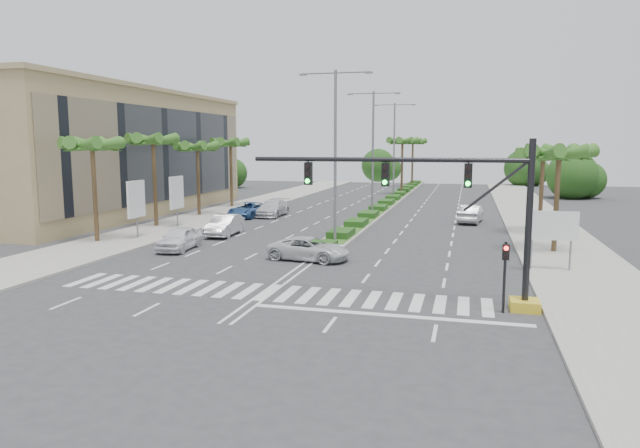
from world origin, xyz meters
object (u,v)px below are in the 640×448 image
object	(u,v)px
car_parked_d	(272,208)
car_right	(471,214)
car_parked_a	(179,238)
car_parked_b	(225,225)
car_crossing	(309,249)
car_parked_c	(248,210)

from	to	relation	value
car_parked_d	car_right	size ratio (longest dim) A/B	1.11
car_parked_a	car_right	bearing A→B (deg)	39.68
car_right	car_parked_a	bearing A→B (deg)	52.34
car_parked_b	car_crossing	bearing A→B (deg)	-44.00
car_parked_c	car_parked_d	bearing A→B (deg)	42.39
car_parked_a	car_crossing	size ratio (longest dim) A/B	0.91
car_parked_d	car_crossing	distance (m)	21.92
car_crossing	car_right	distance (m)	21.99
car_parked_c	car_crossing	world-z (taller)	car_parked_c
car_right	car_parked_d	bearing A→B (deg)	7.42
car_crossing	car_parked_a	bearing A→B (deg)	91.57
car_parked_a	car_parked_c	bearing A→B (deg)	91.35
car_parked_a	car_parked_d	distance (m)	18.73
car_parked_d	car_crossing	world-z (taller)	car_parked_d
car_parked_b	car_parked_d	distance (m)	12.36
car_parked_d	car_right	distance (m)	18.83
car_parked_a	car_parked_d	xyz separation A→B (m)	(-0.03, 18.73, 0.02)
car_parked_a	car_parked_c	xyz separation A→B (m)	(-1.97, 17.26, -0.05)
car_parked_c	car_parked_d	distance (m)	2.44
car_parked_b	car_crossing	world-z (taller)	car_parked_b
car_parked_a	car_parked_b	world-z (taller)	car_parked_b
car_parked_a	car_parked_d	world-z (taller)	car_parked_d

